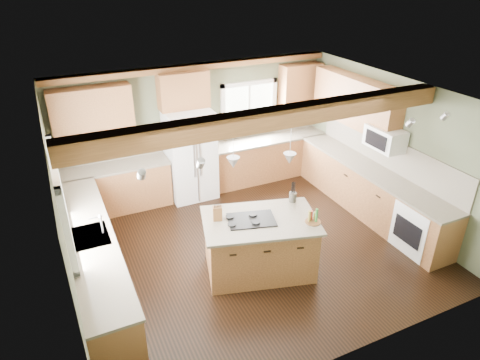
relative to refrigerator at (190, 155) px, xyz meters
name	(u,v)px	position (x,y,z in m)	size (l,w,h in m)	color
floor	(251,246)	(0.30, -2.12, -0.90)	(5.60, 5.60, 0.00)	black
ceiling	(253,97)	(0.30, -2.12, 1.70)	(5.60, 5.60, 0.00)	silver
wall_back	(197,127)	(0.30, 0.38, 0.40)	(5.60, 5.60, 0.00)	#4C5139
wall_left	(62,219)	(-2.50, -2.12, 0.40)	(5.00, 5.00, 0.00)	#4C5139
wall_right	(390,148)	(3.10, -2.12, 0.40)	(5.00, 5.00, 0.00)	#4C5139
ceiling_beam	(273,118)	(0.30, -2.71, 1.57)	(5.55, 0.26, 0.26)	#523117
soffit_trim	(196,67)	(0.30, 0.28, 1.64)	(5.55, 0.20, 0.10)	#523117
backsplash_back	(198,132)	(0.30, 0.36, 0.31)	(5.58, 0.03, 0.58)	brown
backsplash_right	(387,152)	(3.08, -2.07, 0.31)	(0.03, 3.70, 0.58)	brown
base_cab_back_left	(116,189)	(-1.49, 0.08, -0.46)	(2.02, 0.60, 0.88)	brown
counter_back_left	(113,167)	(-1.49, 0.08, 0.00)	(2.06, 0.64, 0.04)	#484134
base_cab_back_right	(267,159)	(1.79, 0.08, -0.46)	(2.62, 0.60, 0.88)	brown
counter_back_right	(268,139)	(1.79, 0.08, 0.00)	(2.66, 0.64, 0.04)	#484134
base_cab_left	(95,263)	(-2.20, -2.07, -0.46)	(0.60, 3.70, 0.88)	brown
counter_left	(90,237)	(-2.20, -2.07, 0.00)	(0.64, 3.74, 0.04)	#484134
base_cab_right	(369,192)	(2.80, -2.07, -0.46)	(0.60, 3.70, 0.88)	brown
counter_right	(372,170)	(2.80, -2.07, 0.00)	(0.64, 3.74, 0.04)	#484134
upper_cab_back_left	(92,113)	(-1.69, 0.21, 1.05)	(1.40, 0.35, 0.90)	brown
upper_cab_over_fridge	(183,90)	(0.00, 0.21, 1.25)	(0.96, 0.35, 0.70)	brown
upper_cab_right	(355,101)	(2.92, -1.22, 1.05)	(0.35, 2.20, 0.90)	brown
upper_cab_back_corner	(300,85)	(2.60, 0.21, 1.05)	(0.90, 0.35, 0.90)	brown
window_left	(60,201)	(-2.48, -2.07, 0.65)	(0.04, 1.60, 1.05)	white
window_back	(248,108)	(1.45, 0.36, 0.65)	(1.10, 0.04, 1.00)	white
sink	(90,237)	(-2.20, -2.07, 0.01)	(0.50, 0.65, 0.03)	#262628
faucet	(102,225)	(-2.02, -2.07, 0.15)	(0.02, 0.02, 0.28)	#B2B2B7
dishwasher	(113,326)	(-2.19, -3.37, -0.47)	(0.60, 0.60, 0.84)	white
oven	(421,227)	(2.79, -3.37, -0.47)	(0.60, 0.72, 0.84)	white
microwave	(385,138)	(2.88, -2.17, 0.65)	(0.40, 0.70, 0.38)	white
pendant_left	(233,163)	(-0.24, -2.60, 0.98)	(0.18, 0.18, 0.16)	#B2B2B7
pendant_right	(290,159)	(0.53, -2.81, 0.98)	(0.18, 0.18, 0.16)	#B2B2B7
refrigerator	(190,155)	(0.00, 0.00, 0.00)	(0.90, 0.74, 1.80)	white
island	(259,246)	(0.14, -2.71, -0.46)	(1.59, 0.97, 0.88)	brown
island_top	(260,221)	(0.14, -2.71, 0.00)	(1.69, 1.08, 0.04)	#484134
cooktop	(251,220)	(0.02, -2.67, 0.03)	(0.69, 0.46, 0.02)	black
knife_block	(217,213)	(-0.43, -2.45, 0.13)	(0.13, 0.10, 0.22)	brown
utensil_crock	(293,197)	(0.86, -2.45, 0.10)	(0.12, 0.12, 0.16)	#443A36
bottle_tray	(313,216)	(0.81, -3.10, 0.13)	(0.23, 0.23, 0.21)	brown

